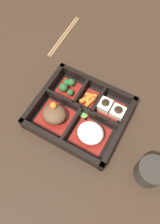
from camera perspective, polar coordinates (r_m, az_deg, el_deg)
The scene contains 11 objects.
ground_plane at distance 0.67m, azimuth 0.00°, elevation -0.95°, with size 3.00×3.00×0.00m, color #382619.
bento_base at distance 0.67m, azimuth 0.00°, elevation -0.77°, with size 0.27×0.24×0.01m.
bento_rim at distance 0.65m, azimuth 0.15°, elevation 0.12°, with size 0.27×0.24×0.04m.
bowl_rice at distance 0.62m, azimuth 2.73°, elevation -5.61°, with size 0.10×0.09×0.04m.
bowl_stew at distance 0.64m, azimuth -6.69°, elevation -0.67°, with size 0.10×0.09×0.06m.
bowl_tofu at distance 0.66m, azimuth 8.04°, elevation 0.94°, with size 0.08×0.07×0.04m.
bowl_carrots at distance 0.68m, azimuth 2.24°, elevation 3.28°, with size 0.05×0.07×0.02m.
bowl_greens at distance 0.70m, azimuth -3.34°, elevation 6.48°, with size 0.07×0.07×0.03m.
bowl_pickles at distance 0.66m, azimuth 1.14°, elevation -0.26°, with size 0.04×0.04×0.01m.
tea_cup at distance 0.61m, azimuth 17.96°, elevation -14.56°, with size 0.08×0.08×0.07m.
chopsticks at distance 0.87m, azimuth -4.22°, elevation 19.32°, with size 0.02×0.22×0.01m.
Camera 1 is at (-0.14, 0.25, 0.61)m, focal length 35.00 mm.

